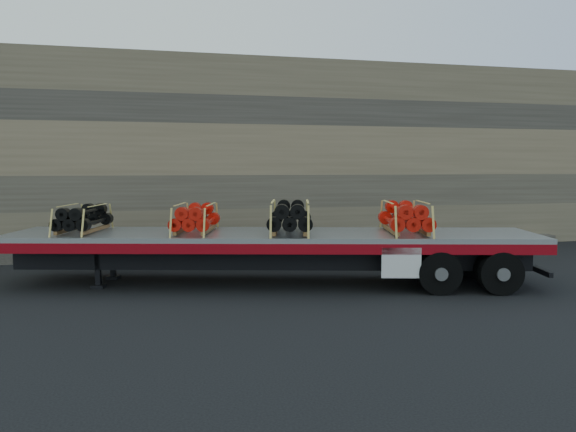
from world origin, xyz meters
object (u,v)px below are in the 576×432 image
(trailer, at_px, (272,258))
(bundle_midrear, at_px, (290,217))
(bundle_midfront, at_px, (196,219))
(bundle_rear, at_px, (405,218))
(bundle_front, at_px, (83,219))

(trailer, xyz_separation_m, bundle_midrear, (0.46, -0.12, 1.08))
(bundle_midfront, relative_size, bundle_rear, 0.92)
(trailer, relative_size, bundle_midrear, 6.17)
(bundle_midfront, relative_size, bundle_midrear, 0.90)
(bundle_midrear, height_order, bundle_rear, bundle_midrear)
(trailer, xyz_separation_m, bundle_midfront, (-1.95, 0.51, 1.04))
(bundle_midrear, bearing_deg, trailer, 180.00)
(trailer, height_order, bundle_midfront, bundle_midfront)
(trailer, distance_m, bundle_midfront, 2.27)
(bundle_front, height_order, bundle_midfront, bundle_midfront)
(bundle_rear, bearing_deg, bundle_midrear, -180.00)
(bundle_rear, bearing_deg, bundle_front, -180.00)
(bundle_midrear, relative_size, bundle_rear, 1.02)
(bundle_front, relative_size, bundle_midfront, 0.96)
(bundle_midfront, bearing_deg, bundle_front, -180.00)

